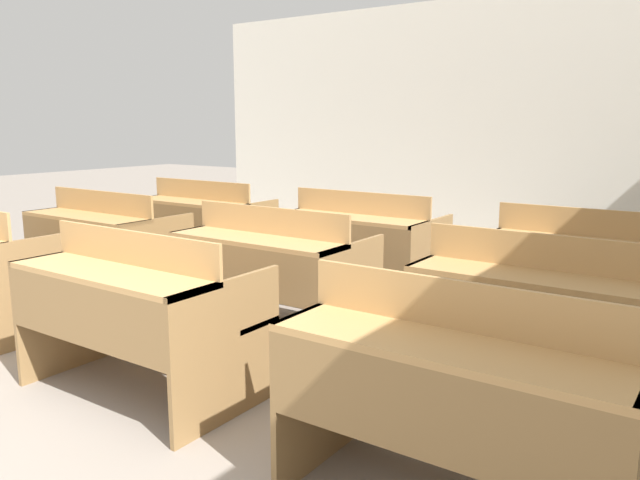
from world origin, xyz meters
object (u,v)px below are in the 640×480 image
(bench_second_center, at_px, (272,268))
(bench_third_left, at_px, (202,223))
(bench_second_right, at_px, (542,313))
(bench_third_center, at_px, (360,242))
(bench_front_right, at_px, (461,391))
(bench_second_left, at_px, (104,240))
(bench_front_center, at_px, (137,308))
(bench_third_right, at_px, (590,271))

(bench_second_center, height_order, bench_third_left, same)
(bench_second_right, distance_m, bench_third_center, 2.19)
(bench_front_right, distance_m, bench_second_left, 3.90)
(bench_front_center, relative_size, bench_third_center, 1.00)
(bench_second_right, bearing_deg, bench_second_left, -179.86)
(bench_second_right, bearing_deg, bench_second_center, 179.97)
(bench_third_center, bearing_deg, bench_second_left, -147.22)
(bench_front_right, bearing_deg, bench_third_right, 90.52)
(bench_front_right, relative_size, bench_second_right, 1.00)
(bench_second_center, height_order, bench_second_right, same)
(bench_front_right, bearing_deg, bench_third_center, 128.26)
(bench_second_center, bearing_deg, bench_third_right, 32.27)
(bench_front_center, height_order, bench_third_left, same)
(bench_second_center, bearing_deg, bench_third_left, 147.72)
(bench_second_left, height_order, bench_second_right, same)
(bench_third_right, bearing_deg, bench_front_right, -89.48)
(bench_third_center, relative_size, bench_third_right, 1.00)
(bench_second_right, height_order, bench_third_left, same)
(bench_front_center, bearing_deg, bench_third_left, 128.38)
(bench_front_center, bearing_deg, bench_front_right, -0.48)
(bench_front_right, height_order, bench_third_center, same)
(bench_front_right, relative_size, bench_third_right, 1.00)
(bench_second_right, height_order, bench_third_center, same)
(bench_front_center, bearing_deg, bench_second_center, 89.72)
(bench_third_left, bearing_deg, bench_third_center, 0.43)
(bench_second_right, bearing_deg, bench_third_left, 162.44)
(bench_front_right, bearing_deg, bench_second_center, 147.83)
(bench_third_left, xyz_separation_m, bench_third_right, (3.71, -0.00, 0.00))
(bench_front_right, relative_size, bench_third_center, 1.00)
(bench_second_right, relative_size, bench_third_right, 1.00)
(bench_second_left, xyz_separation_m, bench_third_left, (-0.01, 1.18, 0.00))
(bench_third_left, bearing_deg, bench_second_left, -89.64)
(bench_second_left, bearing_deg, bench_front_right, -17.44)
(bench_front_center, distance_m, bench_second_center, 1.16)
(bench_second_left, height_order, bench_third_right, same)
(bench_front_right, height_order, bench_second_right, same)
(bench_front_right, distance_m, bench_second_center, 2.22)
(bench_second_center, relative_size, bench_second_right, 1.00)
(bench_second_center, height_order, bench_third_right, same)
(bench_third_right, bearing_deg, bench_third_left, 179.98)
(bench_second_right, bearing_deg, bench_third_center, 147.19)
(bench_front_center, height_order, bench_second_center, same)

